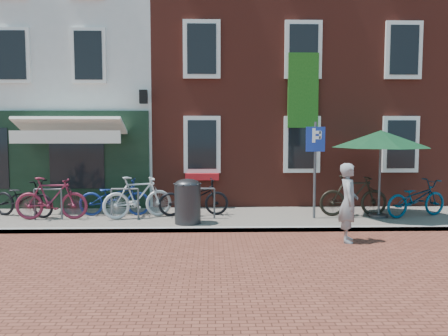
{
  "coord_description": "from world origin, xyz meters",
  "views": [
    {
      "loc": [
        0.76,
        -10.95,
        2.5
      ],
      "look_at": [
        1.11,
        1.24,
        1.44
      ],
      "focal_mm": 37.28,
      "sensor_mm": 36.0,
      "label": 1
    }
  ],
  "objects_px": {
    "bicycle_5": "(353,196)",
    "bicycle_0": "(23,198)",
    "bicycle_2": "(115,197)",
    "woman": "(348,203)",
    "bicycle_3": "(138,197)",
    "bicycle_4": "(194,197)",
    "bicycle_6": "(416,198)",
    "parasol": "(381,136)",
    "parking_sign": "(315,155)",
    "litter_bin": "(188,199)",
    "bicycle_1": "(52,198)"
  },
  "relations": [
    {
      "from": "bicycle_5",
      "to": "bicycle_0",
      "type": "bearing_deg",
      "value": 87.6
    },
    {
      "from": "bicycle_0",
      "to": "bicycle_2",
      "type": "height_order",
      "value": "same"
    },
    {
      "from": "woman",
      "to": "bicycle_3",
      "type": "distance_m",
      "value": 5.47
    },
    {
      "from": "bicycle_3",
      "to": "bicycle_4",
      "type": "bearing_deg",
      "value": -99.79
    },
    {
      "from": "bicycle_2",
      "to": "woman",
      "type": "bearing_deg",
      "value": -117.62
    },
    {
      "from": "bicycle_2",
      "to": "bicycle_6",
      "type": "distance_m",
      "value": 8.17
    },
    {
      "from": "bicycle_5",
      "to": "bicycle_6",
      "type": "distance_m",
      "value": 1.67
    },
    {
      "from": "parasol",
      "to": "bicycle_0",
      "type": "relative_size",
      "value": 1.37
    },
    {
      "from": "parking_sign",
      "to": "bicycle_0",
      "type": "bearing_deg",
      "value": 176.85
    },
    {
      "from": "litter_bin",
      "to": "bicycle_6",
      "type": "height_order",
      "value": "litter_bin"
    },
    {
      "from": "bicycle_1",
      "to": "bicycle_6",
      "type": "xyz_separation_m",
      "value": [
        9.7,
        0.11,
        -0.06
      ]
    },
    {
      "from": "litter_bin",
      "to": "parasol",
      "type": "xyz_separation_m",
      "value": [
        5.11,
        0.71,
        1.57
      ]
    },
    {
      "from": "bicycle_1",
      "to": "bicycle_4",
      "type": "height_order",
      "value": "bicycle_1"
    },
    {
      "from": "bicycle_1",
      "to": "bicycle_5",
      "type": "bearing_deg",
      "value": -90.22
    },
    {
      "from": "bicycle_6",
      "to": "litter_bin",
      "type": "bearing_deg",
      "value": 77.34
    },
    {
      "from": "parasol",
      "to": "bicycle_4",
      "type": "height_order",
      "value": "parasol"
    },
    {
      "from": "parasol",
      "to": "bicycle_1",
      "type": "height_order",
      "value": "parasol"
    },
    {
      "from": "bicycle_1",
      "to": "litter_bin",
      "type": "bearing_deg",
      "value": -101.63
    },
    {
      "from": "bicycle_4",
      "to": "bicycle_6",
      "type": "relative_size",
      "value": 1.0
    },
    {
      "from": "bicycle_1",
      "to": "bicycle_6",
      "type": "relative_size",
      "value": 0.97
    },
    {
      "from": "woman",
      "to": "bicycle_4",
      "type": "bearing_deg",
      "value": 65.46
    },
    {
      "from": "woman",
      "to": "bicycle_4",
      "type": "relative_size",
      "value": 0.9
    },
    {
      "from": "parasol",
      "to": "bicycle_5",
      "type": "distance_m",
      "value": 1.76
    },
    {
      "from": "bicycle_5",
      "to": "bicycle_4",
      "type": "bearing_deg",
      "value": 85.94
    },
    {
      "from": "bicycle_3",
      "to": "litter_bin",
      "type": "bearing_deg",
      "value": -140.98
    },
    {
      "from": "bicycle_2",
      "to": "bicycle_6",
      "type": "relative_size",
      "value": 1.0
    },
    {
      "from": "woman",
      "to": "bicycle_4",
      "type": "height_order",
      "value": "woman"
    },
    {
      "from": "bicycle_3",
      "to": "bicycle_6",
      "type": "relative_size",
      "value": 0.97
    },
    {
      "from": "bicycle_0",
      "to": "bicycle_2",
      "type": "distance_m",
      "value": 2.44
    },
    {
      "from": "bicycle_4",
      "to": "bicycle_6",
      "type": "height_order",
      "value": "same"
    },
    {
      "from": "litter_bin",
      "to": "bicycle_4",
      "type": "distance_m",
      "value": 1.08
    },
    {
      "from": "woman",
      "to": "bicycle_2",
      "type": "xyz_separation_m",
      "value": [
        -5.64,
        2.69,
        -0.26
      ]
    },
    {
      "from": "bicycle_3",
      "to": "bicycle_6",
      "type": "xyz_separation_m",
      "value": [
        7.48,
        -0.04,
        -0.06
      ]
    },
    {
      "from": "litter_bin",
      "to": "bicycle_5",
      "type": "distance_m",
      "value": 4.54
    },
    {
      "from": "litter_bin",
      "to": "bicycle_3",
      "type": "height_order",
      "value": "litter_bin"
    },
    {
      "from": "woman",
      "to": "parking_sign",
      "type": "bearing_deg",
      "value": 19.48
    },
    {
      "from": "litter_bin",
      "to": "woman",
      "type": "bearing_deg",
      "value": -23.67
    },
    {
      "from": "litter_bin",
      "to": "bicycle_0",
      "type": "relative_size",
      "value": 0.63
    },
    {
      "from": "bicycle_6",
      "to": "parking_sign",
      "type": "bearing_deg",
      "value": 73.07
    },
    {
      "from": "bicycle_3",
      "to": "bicycle_6",
      "type": "bearing_deg",
      "value": -112.33
    },
    {
      "from": "bicycle_0",
      "to": "bicycle_3",
      "type": "relative_size",
      "value": 1.03
    },
    {
      "from": "parking_sign",
      "to": "parasol",
      "type": "bearing_deg",
      "value": 3.55
    },
    {
      "from": "bicycle_1",
      "to": "woman",
      "type": "bearing_deg",
      "value": -109.0
    },
    {
      "from": "parking_sign",
      "to": "bicycle_6",
      "type": "distance_m",
      "value": 3.03
    },
    {
      "from": "parasol",
      "to": "bicycle_3",
      "type": "bearing_deg",
      "value": 179.58
    },
    {
      "from": "bicycle_4",
      "to": "bicycle_2",
      "type": "bearing_deg",
      "value": 81.87
    },
    {
      "from": "bicycle_2",
      "to": "bicycle_4",
      "type": "xyz_separation_m",
      "value": [
        2.16,
        -0.05,
        0.0
      ]
    },
    {
      "from": "woman",
      "to": "bicycle_2",
      "type": "distance_m",
      "value": 6.25
    },
    {
      "from": "bicycle_5",
      "to": "bicycle_1",
      "type": "bearing_deg",
      "value": 90.54
    },
    {
      "from": "bicycle_4",
      "to": "bicycle_5",
      "type": "bearing_deg",
      "value": -99.53
    }
  ]
}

